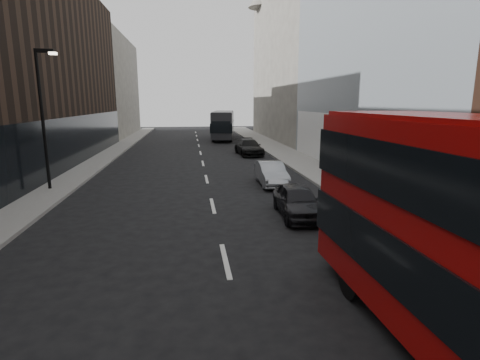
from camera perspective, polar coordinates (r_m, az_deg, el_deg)
name	(u,v)px	position (r m, az deg, el deg)	size (l,w,h in m)	color
sidewalk_right	(302,162)	(28.92, 9.43, 2.66)	(3.00, 80.00, 0.15)	slate
sidewalk_left	(90,167)	(28.55, -21.87, 1.85)	(2.00, 80.00, 0.15)	slate
building_modern_block	(389,14)	(26.92, 21.69, 22.39)	(5.03, 22.00, 20.00)	#999EA3
building_victorian	(290,59)	(48.17, 7.56, 17.74)	(6.50, 24.00, 21.00)	#67615A
building_left_mid	(53,71)	(34.06, -26.62, 14.66)	(5.00, 24.00, 14.00)	black
building_left_far	(110,88)	(55.34, -19.18, 13.15)	(5.00, 20.00, 13.00)	#67615A
street_lamp	(43,110)	(21.56, -27.78, 9.38)	(1.06, 0.22, 7.00)	black
grey_bus	(223,124)	(47.39, -2.56, 8.48)	(3.93, 10.89, 3.45)	black
car_a	(297,201)	(15.43, 8.75, -3.11)	(1.55, 3.86, 1.31)	black
car_b	(271,173)	(21.16, 4.75, 1.01)	(1.36, 3.90, 1.29)	#909398
car_c	(249,147)	(33.13, 1.35, 5.03)	(1.93, 4.74, 1.38)	black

